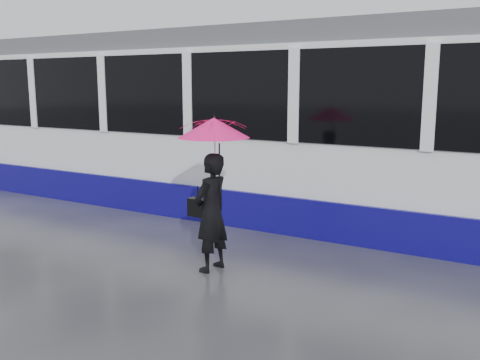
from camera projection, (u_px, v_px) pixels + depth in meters
The scene contains 6 objects.
ground at pixel (264, 259), 7.37m from camera, with size 90.00×90.00×0.00m, color #2A2A2F.
rails at pixel (331, 220), 9.48m from camera, with size 34.00×1.51×0.02m.
tram at pixel (479, 134), 8.03m from camera, with size 26.00×2.56×3.35m.
woman at pixel (211, 213), 6.82m from camera, with size 0.56×0.37×1.53m, color black.
umbrella at pixel (214, 142), 6.63m from camera, with size 0.98×0.98×1.03m.
handbag at pixel (198, 207), 6.94m from camera, with size 0.28×0.14×0.42m.
Camera 1 is at (3.32, -6.24, 2.38)m, focal length 40.00 mm.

